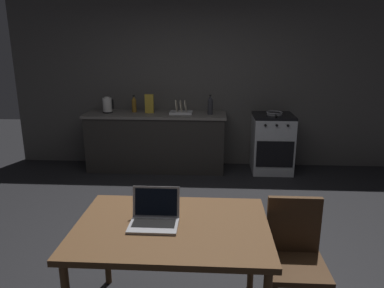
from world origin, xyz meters
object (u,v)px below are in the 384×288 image
object	(u,v)px
frying_pan	(274,113)
cereal_box	(149,104)
bottle_b	(134,104)
bottle	(210,105)
dining_table	(172,234)
electric_kettle	(107,105)
dish_rack	(181,110)
stove_oven	(272,143)
laptop	(154,218)
chair	(295,253)

from	to	relation	value
frying_pan	cereal_box	world-z (taller)	cereal_box
bottle_b	bottle	bearing A→B (deg)	-6.26
dining_table	bottle_b	size ratio (longest dim) A/B	4.86
electric_kettle	dish_rack	xyz separation A→B (m)	(1.14, 0.00, -0.07)
bottle	bottle_b	world-z (taller)	bottle
electric_kettle	stove_oven	bearing A→B (deg)	-0.06
laptop	stove_oven	bearing A→B (deg)	55.23
electric_kettle	cereal_box	bearing A→B (deg)	1.77
laptop	electric_kettle	world-z (taller)	electric_kettle
dish_rack	electric_kettle	bearing A→B (deg)	180.00
bottle_b	frying_pan	bearing A→B (deg)	-2.90
electric_kettle	bottle	world-z (taller)	bottle
dining_table	bottle	world-z (taller)	bottle
chair	frying_pan	size ratio (longest dim) A/B	2.09
chair	frying_pan	bearing A→B (deg)	103.12
bottle	frying_pan	distance (m)	0.97
chair	laptop	bearing A→B (deg)	-153.85
frying_pan	cereal_box	size ratio (longest dim) A/B	1.46
stove_oven	laptop	bearing A→B (deg)	-111.54
dining_table	dish_rack	xyz separation A→B (m)	(-0.23, 3.29, 0.25)
laptop	frying_pan	bearing A→B (deg)	54.98
dish_rack	bottle_b	size ratio (longest dim) A/B	1.29
electric_kettle	frying_pan	bearing A→B (deg)	-0.65
dining_table	bottle	distance (m)	3.26
bottle	dish_rack	bearing A→B (deg)	173.57
stove_oven	electric_kettle	xyz separation A→B (m)	(-2.54, 0.00, 0.56)
dining_table	laptop	xyz separation A→B (m)	(-0.12, 0.01, 0.12)
dish_rack	laptop	bearing A→B (deg)	-88.09
electric_kettle	bottle	distance (m)	1.58
chair	bottle	world-z (taller)	bottle
laptop	frying_pan	world-z (taller)	laptop
dining_table	cereal_box	size ratio (longest dim) A/B	4.47
stove_oven	dining_table	size ratio (longest dim) A/B	0.69
electric_kettle	dish_rack	bearing A→B (deg)	0.00
laptop	bottle	xyz separation A→B (m)	(0.33, 3.23, 0.23)
stove_oven	bottle	distance (m)	1.13
chair	electric_kettle	size ratio (longest dim) A/B	3.55
laptop	bottle_b	bearing A→B (deg)	90.97
laptop	cereal_box	bearing A→B (deg)	87.07
dining_table	chair	xyz separation A→B (m)	(0.85, 0.12, -0.18)
chair	dish_rack	bearing A→B (deg)	127.99
stove_oven	electric_kettle	distance (m)	2.60
chair	bottle	xyz separation A→B (m)	(-0.63, 3.11, 0.53)
chair	cereal_box	bearing A→B (deg)	135.40
stove_oven	dining_table	bearing A→B (deg)	-109.73
cereal_box	dish_rack	world-z (taller)	cereal_box
bottle	cereal_box	bearing A→B (deg)	175.71
stove_oven	bottle	size ratio (longest dim) A/B	3.00
electric_kettle	bottle_b	size ratio (longest dim) A/B	0.93
bottle_b	electric_kettle	bearing A→B (deg)	-168.62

